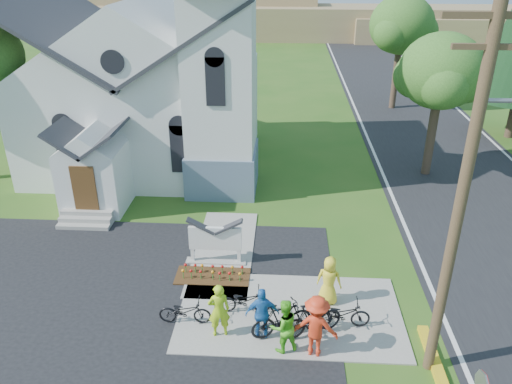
# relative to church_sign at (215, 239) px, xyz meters

# --- Properties ---
(ground) EXTENTS (120.00, 120.00, 0.00)m
(ground) POSITION_rel_church_sign_xyz_m (1.20, -3.20, -1.03)
(ground) COLOR #2C5819
(ground) RESTS_ON ground
(road) EXTENTS (8.00, 90.00, 0.02)m
(road) POSITION_rel_church_sign_xyz_m (11.20, 11.80, -1.02)
(road) COLOR black
(road) RESTS_ON ground
(sidewalk) EXTENTS (7.00, 4.00, 0.05)m
(sidewalk) POSITION_rel_church_sign_xyz_m (2.70, -2.70, -1.00)
(sidewalk) COLOR gray
(sidewalk) RESTS_ON ground
(church) EXTENTS (12.35, 12.00, 13.00)m
(church) POSITION_rel_church_sign_xyz_m (-4.28, 9.28, 4.22)
(church) COLOR white
(church) RESTS_ON ground
(church_sign) EXTENTS (2.20, 0.40, 1.70)m
(church_sign) POSITION_rel_church_sign_xyz_m (0.00, 0.00, 0.00)
(church_sign) COLOR gray
(church_sign) RESTS_ON ground
(flower_bed) EXTENTS (2.60, 1.10, 0.07)m
(flower_bed) POSITION_rel_church_sign_xyz_m (0.00, -0.90, -0.99)
(flower_bed) COLOR #3D2410
(flower_bed) RESTS_ON ground
(utility_pole) EXTENTS (3.45, 0.28, 10.00)m
(utility_pole) POSITION_rel_church_sign_xyz_m (6.56, -4.70, 4.38)
(utility_pole) COLOR #452F22
(utility_pole) RESTS_ON ground
(tree_road_near) EXTENTS (4.00, 4.00, 7.05)m
(tree_road_near) POSITION_rel_church_sign_xyz_m (9.70, 8.80, 4.18)
(tree_road_near) COLOR #3A2D20
(tree_road_near) RESTS_ON ground
(tree_road_mid) EXTENTS (4.40, 4.40, 7.80)m
(tree_road_mid) POSITION_rel_church_sign_xyz_m (10.20, 20.80, 4.75)
(tree_road_mid) COLOR #3A2D20
(tree_road_mid) RESTS_ON ground
(distant_hills) EXTENTS (61.00, 10.00, 5.60)m
(distant_hills) POSITION_rel_church_sign_xyz_m (4.56, 53.13, 1.15)
(distant_hills) COLOR #8B734E
(distant_hills) RESTS_ON ground
(cyclist_0) EXTENTS (0.72, 0.56, 1.77)m
(cyclist_0) POSITION_rel_church_sign_xyz_m (0.61, -3.80, -0.09)
(cyclist_0) COLOR #A9D719
(cyclist_0) RESTS_ON sidewalk
(bike_0) EXTENTS (1.61, 0.58, 0.84)m
(bike_0) POSITION_rel_church_sign_xyz_m (-0.50, -3.34, -0.56)
(bike_0) COLOR black
(bike_0) RESTS_ON sidewalk
(cyclist_1) EXTENTS (1.00, 0.91, 1.68)m
(cyclist_1) POSITION_rel_church_sign_xyz_m (2.50, -4.32, -0.14)
(cyclist_1) COLOR #5DD828
(cyclist_1) RESTS_ON sidewalk
(bike_1) EXTENTS (1.95, 1.26, 1.14)m
(bike_1) POSITION_rel_church_sign_xyz_m (3.35, -3.64, -0.41)
(bike_1) COLOR black
(bike_1) RESTS_ON sidewalk
(cyclist_2) EXTENTS (1.02, 0.51, 1.68)m
(cyclist_2) POSITION_rel_church_sign_xyz_m (1.88, -3.82, -0.14)
(cyclist_2) COLOR blue
(cyclist_2) RESTS_ON sidewalk
(bike_2) EXTENTS (1.68, 0.66, 0.87)m
(bike_2) POSITION_rel_church_sign_xyz_m (1.27, -2.74, -0.54)
(bike_2) COLOR black
(bike_2) RESTS_ON sidewalk
(cyclist_3) EXTENTS (1.36, 0.96, 1.91)m
(cyclist_3) POSITION_rel_church_sign_xyz_m (3.39, -4.40, -0.02)
(cyclist_3) COLOR red
(cyclist_3) RESTS_ON sidewalk
(bike_3) EXTENTS (1.97, 1.24, 1.15)m
(bike_3) POSITION_rel_church_sign_xyz_m (2.44, -3.69, -0.40)
(bike_3) COLOR black
(bike_3) RESTS_ON sidewalk
(cyclist_4) EXTENTS (0.93, 0.73, 1.67)m
(cyclist_4) POSITION_rel_church_sign_xyz_m (3.92, -2.07, -0.14)
(cyclist_4) COLOR yellow
(cyclist_4) RESTS_ON sidewalk
(bike_4) EXTENTS (1.76, 0.69, 0.91)m
(bike_4) POSITION_rel_church_sign_xyz_m (4.24, -3.23, -0.52)
(bike_4) COLOR black
(bike_4) RESTS_ON sidewalk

